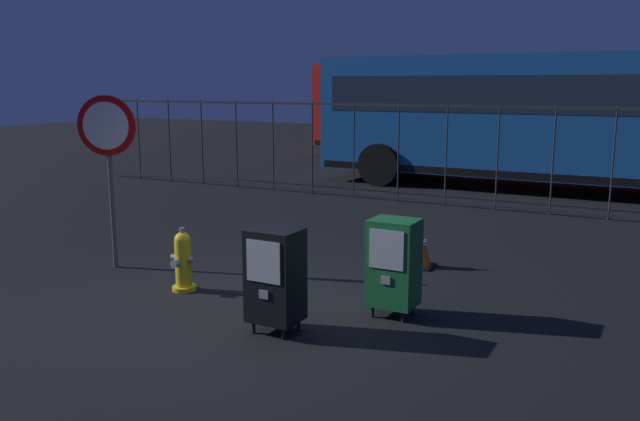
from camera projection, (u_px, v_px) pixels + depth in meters
ground_plane at (242, 309)px, 7.02m from camera, size 60.00×60.00×0.00m
fire_hydrant at (183, 261)px, 7.61m from camera, size 0.33×0.32×0.75m
newspaper_box_primary at (394, 263)px, 6.72m from camera, size 0.48×0.42×1.02m
newspaper_box_secondary at (275, 275)px, 6.28m from camera, size 0.48×0.42×1.02m
stop_sign at (108, 145)px, 8.32m from camera, size 0.71×0.31×2.23m
traffic_cone at (421, 248)px, 8.61m from camera, size 0.36×0.36×0.53m
fence_barrier at (446, 154)px, 12.86m from camera, size 18.03×0.04×2.00m
bus_near at (555, 114)px, 14.62m from camera, size 10.50×2.80×3.00m
bus_far at (479, 106)px, 20.25m from camera, size 10.58×3.05×3.00m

